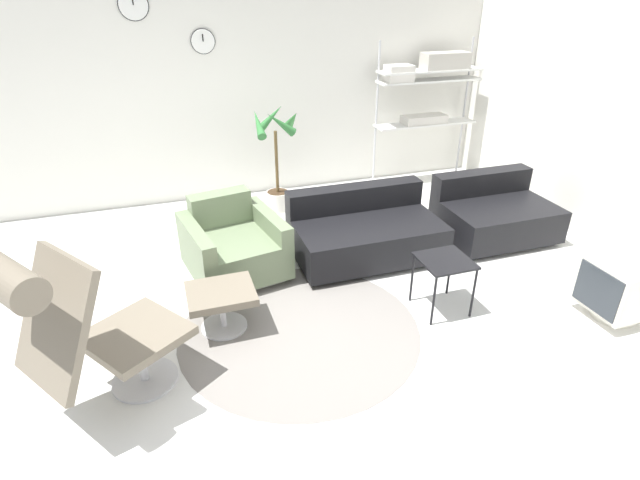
{
  "coord_description": "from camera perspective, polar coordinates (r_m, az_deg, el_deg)",
  "views": [
    {
      "loc": [
        -0.81,
        -3.17,
        2.43
      ],
      "look_at": [
        0.32,
        0.25,
        0.55
      ],
      "focal_mm": 28.0,
      "sensor_mm": 36.0,
      "label": 1
    }
  ],
  "objects": [
    {
      "name": "lounge_chair",
      "position": [
        3.21,
        -25.97,
        -8.22
      ],
      "size": [
        1.11,
        1.0,
        1.21
      ],
      "rotation": [
        0.0,
        0.0,
        -0.96
      ],
      "color": "#BCBCC1",
      "rests_on": "ground_plane"
    },
    {
      "name": "armchair_red",
      "position": [
        4.62,
        -9.87,
        -0.84
      ],
      "size": [
        0.95,
        0.97,
        0.69
      ],
      "rotation": [
        0.0,
        0.0,
        3.33
      ],
      "color": "silver",
      "rests_on": "ground_plane"
    },
    {
      "name": "crt_television",
      "position": [
        4.62,
        31.17,
        -4.67
      ],
      "size": [
        0.52,
        0.47,
        0.51
      ],
      "rotation": [
        0.0,
        0.0,
        1.59
      ],
      "color": "beige",
      "rests_on": "ground_plane"
    },
    {
      "name": "side_table",
      "position": [
        4.1,
        14.05,
        -2.87
      ],
      "size": [
        0.4,
        0.4,
        0.47
      ],
      "color": "black",
      "rests_on": "ground_plane"
    },
    {
      "name": "couch_second",
      "position": [
        5.55,
        19.22,
        2.7
      ],
      "size": [
        1.12,
        0.85,
        0.63
      ],
      "rotation": [
        0.0,
        0.0,
        3.14
      ],
      "color": "black",
      "rests_on": "ground_plane"
    },
    {
      "name": "potted_plant",
      "position": [
        5.79,
        -4.92,
        8.71
      ],
      "size": [
        0.5,
        0.45,
        1.22
      ],
      "color": "silver",
      "rests_on": "ground_plane"
    },
    {
      "name": "round_rug",
      "position": [
        3.96,
        -2.34,
        -10.24
      ],
      "size": [
        1.87,
        1.87,
        0.01
      ],
      "color": "slate",
      "rests_on": "ground_plane"
    },
    {
      "name": "wall_back",
      "position": [
        6.14,
        -10.97,
        17.47
      ],
      "size": [
        12.0,
        0.09,
        2.8
      ],
      "color": "silver",
      "rests_on": "ground_plane"
    },
    {
      "name": "ottoman",
      "position": [
        3.91,
        -11.2,
        -6.68
      ],
      "size": [
        0.51,
        0.43,
        0.35
      ],
      "color": "#BCBCC1",
      "rests_on": "ground_plane"
    },
    {
      "name": "couch_low",
      "position": [
        4.88,
        5.13,
        0.76
      ],
      "size": [
        1.39,
        0.85,
        0.63
      ],
      "rotation": [
        0.0,
        0.0,
        3.14
      ],
      "color": "black",
      "rests_on": "ground_plane"
    },
    {
      "name": "shelf_unit",
      "position": [
        6.69,
        12.22,
        17.02
      ],
      "size": [
        1.35,
        0.28,
        1.79
      ],
      "color": "#BCBCC1",
      "rests_on": "ground_plane"
    },
    {
      "name": "ground_plane",
      "position": [
        4.07,
        -3.19,
        -9.11
      ],
      "size": [
        12.0,
        12.0,
        0.0
      ],
      "primitive_type": "plane",
      "color": "silver"
    }
  ]
}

